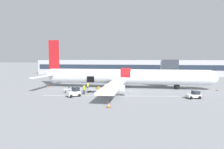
{
  "coord_description": "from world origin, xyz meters",
  "views": [
    {
      "loc": [
        4.02,
        -41.19,
        6.84
      ],
      "look_at": [
        -2.94,
        1.31,
        3.32
      ],
      "focal_mm": 32.0,
      "sensor_mm": 36.0,
      "label": 1
    }
  ],
  "objects_px": {
    "airplane": "(124,77)",
    "baggage_cart_queued": "(73,90)",
    "ground_crew_driver": "(84,89)",
    "ground_crew_loader_b": "(99,90)",
    "baggage_tug_mid": "(194,95)",
    "ground_crew_supervisor": "(115,86)",
    "baggage_cart_loading": "(95,90)",
    "ground_crew_loader_a": "(88,86)",
    "baggage_tug_lead": "(74,93)"
  },
  "relations": [
    {
      "from": "baggage_tug_lead",
      "to": "ground_crew_loader_b",
      "type": "xyz_separation_m",
      "value": [
        3.85,
        2.68,
        0.19
      ]
    },
    {
      "from": "ground_crew_loader_a",
      "to": "ground_crew_driver",
      "type": "relative_size",
      "value": 0.89
    },
    {
      "from": "airplane",
      "to": "baggage_tug_mid",
      "type": "bearing_deg",
      "value": -37.86
    },
    {
      "from": "baggage_tug_mid",
      "to": "baggage_cart_loading",
      "type": "distance_m",
      "value": 18.4
    },
    {
      "from": "airplane",
      "to": "ground_crew_loader_b",
      "type": "distance_m",
      "value": 10.09
    },
    {
      "from": "airplane",
      "to": "baggage_cart_loading",
      "type": "distance_m",
      "value": 8.73
    },
    {
      "from": "ground_crew_loader_a",
      "to": "airplane",
      "type": "bearing_deg",
      "value": 31.1
    },
    {
      "from": "baggage_cart_queued",
      "to": "ground_crew_loader_b",
      "type": "xyz_separation_m",
      "value": [
        5.5,
        -1.2,
        0.38
      ]
    },
    {
      "from": "baggage_tug_lead",
      "to": "ground_crew_supervisor",
      "type": "height_order",
      "value": "baggage_tug_lead"
    },
    {
      "from": "airplane",
      "to": "ground_crew_driver",
      "type": "xyz_separation_m",
      "value": [
        -6.52,
        -9.47,
        -1.58
      ]
    },
    {
      "from": "baggage_tug_mid",
      "to": "ground_crew_loader_b",
      "type": "xyz_separation_m",
      "value": [
        -16.87,
        0.98,
        0.34
      ]
    },
    {
      "from": "baggage_cart_loading",
      "to": "ground_crew_driver",
      "type": "height_order",
      "value": "ground_crew_driver"
    },
    {
      "from": "ground_crew_loader_a",
      "to": "ground_crew_loader_b",
      "type": "bearing_deg",
      "value": -54.03
    },
    {
      "from": "ground_crew_loader_a",
      "to": "ground_crew_loader_b",
      "type": "xyz_separation_m",
      "value": [
        3.51,
        -4.84,
        0.06
      ]
    },
    {
      "from": "ground_crew_loader_a",
      "to": "ground_crew_driver",
      "type": "height_order",
      "value": "ground_crew_driver"
    },
    {
      "from": "baggage_cart_queued",
      "to": "ground_crew_loader_a",
      "type": "height_order",
      "value": "ground_crew_loader_a"
    },
    {
      "from": "airplane",
      "to": "baggage_cart_queued",
      "type": "relative_size",
      "value": 9.45
    },
    {
      "from": "baggage_tug_mid",
      "to": "baggage_cart_loading",
      "type": "xyz_separation_m",
      "value": [
        -18.09,
        3.33,
        -0.11
      ]
    },
    {
      "from": "baggage_cart_loading",
      "to": "baggage_cart_queued",
      "type": "height_order",
      "value": "baggage_cart_queued"
    },
    {
      "from": "baggage_cart_queued",
      "to": "ground_crew_loader_b",
      "type": "relative_size",
      "value": 2.46
    },
    {
      "from": "baggage_cart_queued",
      "to": "ground_crew_loader_a",
      "type": "xyz_separation_m",
      "value": [
        1.99,
        3.64,
        0.32
      ]
    },
    {
      "from": "baggage_cart_queued",
      "to": "ground_crew_supervisor",
      "type": "height_order",
      "value": "ground_crew_supervisor"
    },
    {
      "from": "ground_crew_driver",
      "to": "ground_crew_loader_b",
      "type": "bearing_deg",
      "value": 5.11
    },
    {
      "from": "ground_crew_driver",
      "to": "baggage_cart_loading",
      "type": "bearing_deg",
      "value": 59.2
    },
    {
      "from": "ground_crew_supervisor",
      "to": "ground_crew_driver",
      "type": "bearing_deg",
      "value": -132.18
    },
    {
      "from": "baggage_cart_queued",
      "to": "baggage_tug_mid",
      "type": "bearing_deg",
      "value": -5.56
    },
    {
      "from": "ground_crew_supervisor",
      "to": "ground_crew_loader_a",
      "type": "bearing_deg",
      "value": -175.01
    },
    {
      "from": "baggage_cart_loading",
      "to": "ground_crew_driver",
      "type": "xyz_separation_m",
      "value": [
        -1.55,
        -2.6,
        0.5
      ]
    },
    {
      "from": "ground_crew_loader_a",
      "to": "baggage_cart_loading",
      "type": "bearing_deg",
      "value": -47.3
    },
    {
      "from": "ground_crew_supervisor",
      "to": "baggage_tug_lead",
      "type": "bearing_deg",
      "value": -127.46
    },
    {
      "from": "baggage_cart_loading",
      "to": "ground_crew_driver",
      "type": "bearing_deg",
      "value": -120.8
    },
    {
      "from": "airplane",
      "to": "ground_crew_supervisor",
      "type": "xyz_separation_m",
      "value": [
        -1.46,
        -3.88,
        -1.63
      ]
    },
    {
      "from": "airplane",
      "to": "ground_crew_loader_a",
      "type": "distance_m",
      "value": 8.65
    },
    {
      "from": "baggage_tug_lead",
      "to": "baggage_cart_loading",
      "type": "distance_m",
      "value": 5.69
    },
    {
      "from": "ground_crew_loader_a",
      "to": "baggage_tug_mid",
      "type": "bearing_deg",
      "value": -15.92
    },
    {
      "from": "baggage_tug_mid",
      "to": "baggage_cart_queued",
      "type": "height_order",
      "value": "baggage_tug_mid"
    },
    {
      "from": "ground_crew_loader_a",
      "to": "ground_crew_supervisor",
      "type": "distance_m",
      "value": 5.83
    },
    {
      "from": "baggage_cart_loading",
      "to": "baggage_cart_queued",
      "type": "distance_m",
      "value": 4.44
    },
    {
      "from": "ground_crew_loader_b",
      "to": "ground_crew_supervisor",
      "type": "distance_m",
      "value": 5.82
    },
    {
      "from": "baggage_tug_mid",
      "to": "ground_crew_driver",
      "type": "distance_m",
      "value": 19.66
    },
    {
      "from": "ground_crew_driver",
      "to": "ground_crew_supervisor",
      "type": "xyz_separation_m",
      "value": [
        5.07,
        5.59,
        -0.05
      ]
    },
    {
      "from": "ground_crew_loader_a",
      "to": "ground_crew_driver",
      "type": "bearing_deg",
      "value": -81.69
    },
    {
      "from": "ground_crew_loader_a",
      "to": "baggage_tug_lead",
      "type": "bearing_deg",
      "value": -92.6
    },
    {
      "from": "baggage_cart_loading",
      "to": "ground_crew_loader_a",
      "type": "bearing_deg",
      "value": 132.7
    },
    {
      "from": "baggage_cart_queued",
      "to": "ground_crew_driver",
      "type": "bearing_deg",
      "value": -27.88
    },
    {
      "from": "ground_crew_driver",
      "to": "baggage_tug_mid",
      "type": "bearing_deg",
      "value": -2.14
    },
    {
      "from": "airplane",
      "to": "baggage_tug_mid",
      "type": "distance_m",
      "value": 16.73
    },
    {
      "from": "airplane",
      "to": "ground_crew_loader_a",
      "type": "height_order",
      "value": "airplane"
    },
    {
      "from": "baggage_tug_mid",
      "to": "ground_crew_loader_b",
      "type": "relative_size",
      "value": 1.54
    },
    {
      "from": "baggage_tug_mid",
      "to": "baggage_cart_loading",
      "type": "relative_size",
      "value": 0.66
    }
  ]
}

